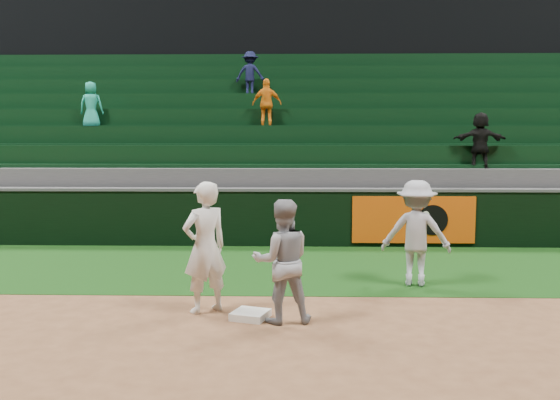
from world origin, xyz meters
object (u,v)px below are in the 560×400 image
object	(u,v)px
first_base	(250,315)
base_coach	(416,233)
first_baseman	(205,247)
baserunner	(282,261)

from	to	relation	value
first_base	base_coach	xyz separation A→B (m)	(2.50, 1.86, 0.80)
first_baseman	base_coach	bearing A→B (deg)	169.74
first_base	baserunner	distance (m)	0.87
first_base	first_baseman	bearing A→B (deg)	154.80
baserunner	base_coach	xyz separation A→B (m)	(2.08, 1.99, 0.05)
first_baseman	baserunner	bearing A→B (deg)	121.11
baserunner	base_coach	size ratio (longest dim) A/B	0.95
first_base	base_coach	world-z (taller)	base_coach
first_base	first_baseman	distance (m)	1.09
first_base	first_baseman	xyz separation A→B (m)	(-0.63, 0.30, 0.84)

